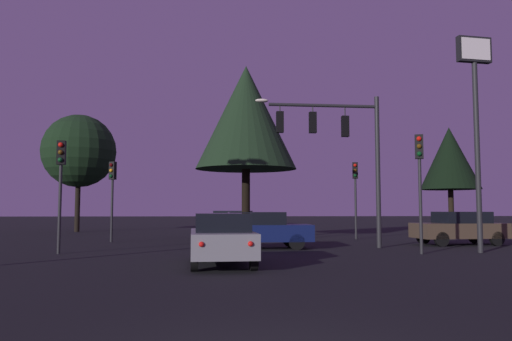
# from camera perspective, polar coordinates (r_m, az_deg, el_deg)

# --- Properties ---
(ground_plane) EXTENTS (168.00, 168.00, 0.00)m
(ground_plane) POSITION_cam_1_polar(r_m,az_deg,el_deg) (29.75, -2.84, -7.54)
(ground_plane) COLOR black
(ground_plane) RESTS_ON ground
(traffic_signal_mast_arm) EXTENTS (5.40, 0.51, 6.51)m
(traffic_signal_mast_arm) POSITION_cam_1_polar(r_m,az_deg,el_deg) (21.87, 9.42, 3.43)
(traffic_signal_mast_arm) COLOR #232326
(traffic_signal_mast_arm) RESTS_ON ground
(traffic_light_corner_left) EXTENTS (0.37, 0.39, 4.41)m
(traffic_light_corner_left) POSITION_cam_1_polar(r_m,az_deg,el_deg) (19.58, 18.03, 0.15)
(traffic_light_corner_left) COLOR #232326
(traffic_light_corner_left) RESTS_ON ground
(traffic_light_corner_right) EXTENTS (0.37, 0.39, 4.02)m
(traffic_light_corner_right) POSITION_cam_1_polar(r_m,az_deg,el_deg) (26.30, -15.96, -1.56)
(traffic_light_corner_right) COLOR #232326
(traffic_light_corner_right) RESTS_ON ground
(traffic_light_median) EXTENTS (0.35, 0.38, 4.22)m
(traffic_light_median) POSITION_cam_1_polar(r_m,az_deg,el_deg) (28.26, 11.18, -1.56)
(traffic_light_median) COLOR #232326
(traffic_light_median) RESTS_ON ground
(traffic_light_far_side) EXTENTS (0.32, 0.36, 4.19)m
(traffic_light_far_side) POSITION_cam_1_polar(r_m,az_deg,el_deg) (20.07, -21.24, -0.28)
(traffic_light_far_side) COLOR #232326
(traffic_light_far_side) RESTS_ON ground
(car_nearside_lane) EXTENTS (2.00, 4.31, 1.52)m
(car_nearside_lane) POSITION_cam_1_polar(r_m,az_deg,el_deg) (14.95, -3.92, -7.64)
(car_nearside_lane) COLOR gray
(car_nearside_lane) RESTS_ON ground
(car_crossing_left) EXTENTS (4.39, 1.87, 1.52)m
(car_crossing_left) POSITION_cam_1_polar(r_m,az_deg,el_deg) (21.03, 0.33, -6.70)
(car_crossing_left) COLOR #0F1947
(car_crossing_left) RESTS_ON ground
(car_crossing_right) EXTENTS (4.25, 2.21, 1.52)m
(car_crossing_right) POSITION_cam_1_polar(r_m,az_deg,el_deg) (25.12, 22.05, -6.00)
(car_crossing_right) COLOR #473828
(car_crossing_right) RESTS_ON ground
(car_far_lane) EXTENTS (4.57, 3.64, 1.52)m
(car_far_lane) POSITION_cam_1_polar(r_m,az_deg,el_deg) (35.26, -2.79, -5.75)
(car_far_lane) COLOR #0F1947
(car_far_lane) RESTS_ON ground
(store_sign_illuminated) EXTENTS (1.42, 0.45, 8.32)m
(store_sign_illuminated) POSITION_cam_1_polar(r_m,az_deg,el_deg) (21.37, 23.59, 7.70)
(store_sign_illuminated) COLOR #232326
(store_sign_illuminated) RESTS_ON ground
(tree_behind_sign) EXTENTS (5.31, 5.31, 8.53)m
(tree_behind_sign) POSITION_cam_1_polar(r_m,az_deg,el_deg) (39.01, -19.40, 2.08)
(tree_behind_sign) COLOR black
(tree_behind_sign) RESTS_ON ground
(tree_left_far) EXTENTS (5.39, 5.39, 9.40)m
(tree_left_far) POSITION_cam_1_polar(r_m,az_deg,el_deg) (27.23, -1.14, 6.02)
(tree_left_far) COLOR black
(tree_left_far) RESTS_ON ground
(tree_center_horizon) EXTENTS (4.46, 4.46, 7.87)m
(tree_center_horizon) POSITION_cam_1_polar(r_m,az_deg,el_deg) (40.95, 21.08, 1.28)
(tree_center_horizon) COLOR black
(tree_center_horizon) RESTS_ON ground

